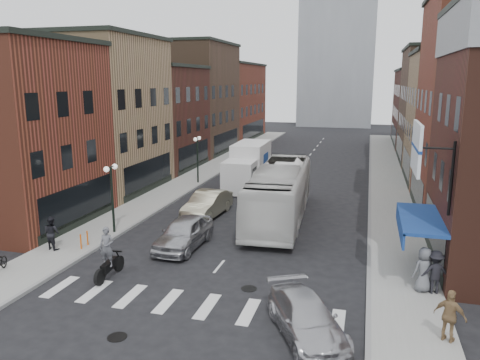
# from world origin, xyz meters

# --- Properties ---
(ground) EXTENTS (160.00, 160.00, 0.00)m
(ground) POSITION_xyz_m (0.00, 0.00, 0.00)
(ground) COLOR black
(ground) RESTS_ON ground
(sidewalk_left) EXTENTS (3.00, 74.00, 0.15)m
(sidewalk_left) POSITION_xyz_m (-8.50, 22.00, 0.07)
(sidewalk_left) COLOR gray
(sidewalk_left) RESTS_ON ground
(sidewalk_right) EXTENTS (3.00, 74.00, 0.15)m
(sidewalk_right) POSITION_xyz_m (8.50, 22.00, 0.07)
(sidewalk_right) COLOR gray
(sidewalk_right) RESTS_ON ground
(curb_left) EXTENTS (0.20, 74.00, 0.16)m
(curb_left) POSITION_xyz_m (-7.00, 22.00, 0.00)
(curb_left) COLOR gray
(curb_left) RESTS_ON ground
(curb_right) EXTENTS (0.20, 74.00, 0.16)m
(curb_right) POSITION_xyz_m (7.00, 22.00, 0.00)
(curb_right) COLOR gray
(curb_right) RESTS_ON ground
(crosswalk_stripes) EXTENTS (12.00, 2.20, 0.01)m
(crosswalk_stripes) POSITION_xyz_m (0.00, -3.00, 0.00)
(crosswalk_stripes) COLOR silver
(crosswalk_stripes) RESTS_ON ground
(bldg_left_near) EXTENTS (10.30, 9.20, 11.30)m
(bldg_left_near) POSITION_xyz_m (-14.99, 4.50, 5.65)
(bldg_left_near) COLOR brown
(bldg_left_near) RESTS_ON ground
(bldg_left_mid_a) EXTENTS (10.30, 10.20, 12.30)m
(bldg_left_mid_a) POSITION_xyz_m (-14.99, 14.00, 6.15)
(bldg_left_mid_a) COLOR #A4835A
(bldg_left_mid_a) RESTS_ON ground
(bldg_left_mid_b) EXTENTS (10.30, 10.20, 10.30)m
(bldg_left_mid_b) POSITION_xyz_m (-14.99, 24.00, 5.15)
(bldg_left_mid_b) COLOR #462319
(bldg_left_mid_b) RESTS_ON ground
(bldg_left_far_a) EXTENTS (10.30, 12.20, 13.30)m
(bldg_left_far_a) POSITION_xyz_m (-14.99, 35.00, 6.65)
(bldg_left_far_a) COLOR #4B3625
(bldg_left_far_a) RESTS_ON ground
(bldg_left_far_b) EXTENTS (10.30, 16.20, 11.30)m
(bldg_left_far_b) POSITION_xyz_m (-14.99, 49.00, 5.65)
(bldg_left_far_b) COLOR brown
(bldg_left_far_b) RESTS_ON ground
(bldg_right_mid_b) EXTENTS (10.30, 10.20, 11.30)m
(bldg_right_mid_b) POSITION_xyz_m (14.99, 24.00, 5.65)
(bldg_right_mid_b) COLOR #A4835A
(bldg_right_mid_b) RESTS_ON ground
(bldg_right_far_a) EXTENTS (10.30, 12.20, 12.30)m
(bldg_right_far_a) POSITION_xyz_m (14.99, 35.00, 6.15)
(bldg_right_far_a) COLOR #4B3625
(bldg_right_far_a) RESTS_ON ground
(bldg_right_far_b) EXTENTS (10.30, 16.20, 10.30)m
(bldg_right_far_b) POSITION_xyz_m (14.99, 49.00, 5.15)
(bldg_right_far_b) COLOR #462319
(bldg_right_far_b) RESTS_ON ground
(awning_blue) EXTENTS (1.80, 5.00, 0.78)m
(awning_blue) POSITION_xyz_m (8.93, 2.50, 2.63)
(awning_blue) COLOR navy
(awning_blue) RESTS_ON ground
(billboard_sign) EXTENTS (1.52, 3.00, 3.70)m
(billboard_sign) POSITION_xyz_m (8.59, 0.50, 6.13)
(billboard_sign) COLOR black
(billboard_sign) RESTS_ON ground
(streetlamp_near) EXTENTS (0.32, 1.22, 4.11)m
(streetlamp_near) POSITION_xyz_m (-7.40, 4.00, 2.91)
(streetlamp_near) COLOR black
(streetlamp_near) RESTS_ON ground
(streetlamp_far) EXTENTS (0.32, 1.22, 4.11)m
(streetlamp_far) POSITION_xyz_m (-7.40, 18.00, 2.91)
(streetlamp_far) COLOR black
(streetlamp_far) RESTS_ON ground
(bike_rack) EXTENTS (0.08, 0.68, 0.80)m
(bike_rack) POSITION_xyz_m (-7.60, 1.30, 0.55)
(bike_rack) COLOR #D8590C
(bike_rack) RESTS_ON sidewalk_left
(box_truck) EXTENTS (2.67, 8.30, 3.59)m
(box_truck) POSITION_xyz_m (-2.98, 18.25, 1.77)
(box_truck) COLOR silver
(box_truck) RESTS_ON ground
(motorcycle_rider) EXTENTS (0.71, 2.39, 2.44)m
(motorcycle_rider) POSITION_xyz_m (-4.41, -1.62, 1.14)
(motorcycle_rider) COLOR black
(motorcycle_rider) RESTS_ON ground
(transit_bus) EXTENTS (3.74, 12.91, 3.55)m
(transit_bus) POSITION_xyz_m (1.36, 9.53, 1.78)
(transit_bus) COLOR silver
(transit_bus) RESTS_ON ground
(sedan_left_near) EXTENTS (2.12, 4.91, 1.65)m
(sedan_left_near) POSITION_xyz_m (-2.62, 3.00, 0.83)
(sedan_left_near) COLOR #B4B4B9
(sedan_left_near) RESTS_ON ground
(sedan_left_far) EXTENTS (2.13, 5.15, 1.66)m
(sedan_left_far) POSITION_xyz_m (-3.37, 8.95, 0.83)
(sedan_left_far) COLOR #BAB596
(sedan_left_far) RESTS_ON ground
(curb_car) EXTENTS (3.86, 5.01, 1.35)m
(curb_car) POSITION_xyz_m (4.88, -4.14, 0.68)
(curb_car) COLOR #B6B6BB
(curb_car) RESTS_ON ground
(ped_left_solo) EXTENTS (0.95, 0.69, 1.76)m
(ped_left_solo) POSITION_xyz_m (-9.03, 0.61, 1.03)
(ped_left_solo) COLOR black
(ped_left_solo) RESTS_ON sidewalk_left
(ped_right_a) EXTENTS (1.29, 0.84, 1.84)m
(ped_right_a) POSITION_xyz_m (9.59, 0.38, 1.07)
(ped_right_a) COLOR black
(ped_right_a) RESTS_ON sidewalk_right
(ped_right_b) EXTENTS (1.20, 0.96, 1.84)m
(ped_right_b) POSITION_xyz_m (9.60, -3.45, 1.07)
(ped_right_b) COLOR olive
(ped_right_b) RESTS_ON sidewalk_right
(ped_right_c) EXTENTS (1.11, 1.00, 1.91)m
(ped_right_c) POSITION_xyz_m (9.16, 0.42, 1.11)
(ped_right_c) COLOR slate
(ped_right_c) RESTS_ON sidewalk_right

